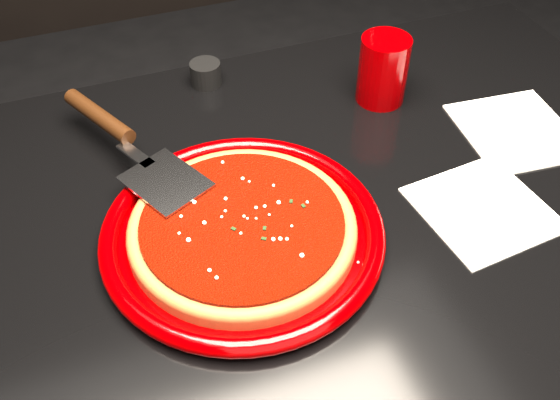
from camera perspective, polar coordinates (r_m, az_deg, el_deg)
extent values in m
cube|color=black|center=(1.10, 1.20, -15.60)|extent=(1.20, 0.80, 0.75)
cylinder|color=#7F0000|center=(0.77, -3.42, -2.97)|extent=(0.46, 0.46, 0.03)
cylinder|color=brown|center=(0.76, -3.44, -2.77)|extent=(0.37, 0.37, 0.01)
torus|color=brown|center=(0.76, -3.46, -2.42)|extent=(0.37, 0.37, 0.02)
cylinder|color=#680B01|center=(0.75, -3.47, -2.16)|extent=(0.32, 0.32, 0.01)
cylinder|color=#870000|center=(0.98, 9.39, 11.66)|extent=(0.10, 0.10, 0.10)
cube|color=white|center=(0.85, 18.06, -0.77)|extent=(0.17, 0.17, 0.00)
cube|color=white|center=(0.99, 20.78, 5.96)|extent=(0.17, 0.18, 0.00)
cylinder|color=black|center=(1.03, -6.81, 11.41)|extent=(0.06, 0.06, 0.04)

